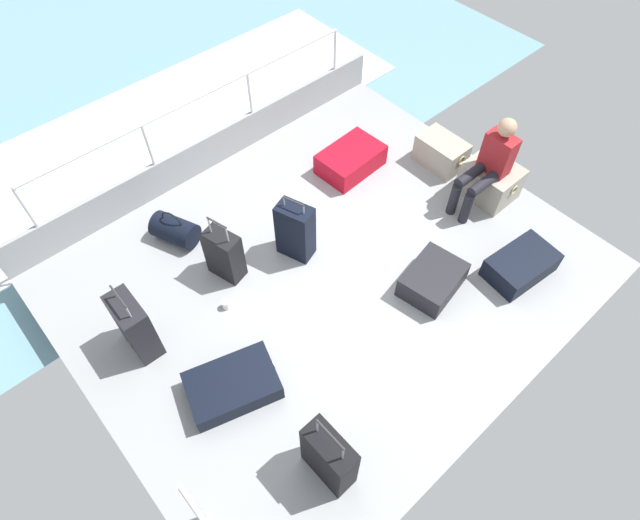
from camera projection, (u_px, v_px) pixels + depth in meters
The scene contains 17 objects.
ground_plane at pixel (327, 272), 5.70m from camera, with size 4.40×5.20×0.06m, color #939699.
gunwale_port at pixel (209, 151), 6.46m from camera, with size 0.06×5.20×0.45m, color #939699.
railing_port at pixel (200, 114), 6.01m from camera, with size 0.04×4.20×1.02m.
sea_wake at pixel (158, 130), 7.55m from camera, with size 12.00×12.00×0.01m.
cargo_crate_0 at pixel (441, 152), 6.52m from camera, with size 0.62×0.38×0.36m.
cargo_crate_1 at pixel (490, 181), 6.19m from camera, with size 0.64×0.50×0.42m.
passenger_seated at pixel (489, 164), 5.80m from camera, with size 0.34×0.66×1.12m.
suitcase_0 at pixel (135, 326), 4.88m from camera, with size 0.45×0.25×0.86m.
suitcase_1 at pixel (224, 255), 5.43m from camera, with size 0.41×0.30×0.81m.
suitcase_2 at pixel (433, 280), 5.45m from camera, with size 0.60×0.72×0.26m.
suitcase_3 at pixel (233, 386), 4.79m from camera, with size 0.74×0.92×0.21m.
suitcase_4 at pixel (295, 231), 5.56m from camera, with size 0.43×0.34×0.81m.
suitcase_5 at pixel (521, 265), 5.56m from camera, with size 0.53×0.77×0.25m.
suitcase_6 at pixel (329, 457), 4.19m from camera, with size 0.46×0.23×0.88m.
suitcase_7 at pixel (351, 160), 6.50m from camera, with size 0.56×0.81×0.28m.
duffel_bag at pixel (175, 230), 5.82m from camera, with size 0.57×0.46×0.43m.
paper_cup at pixel (226, 305), 5.36m from camera, with size 0.08×0.08×0.10m, color white.
Camera 1 is at (2.41, -2.24, 4.63)m, focal length 29.74 mm.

